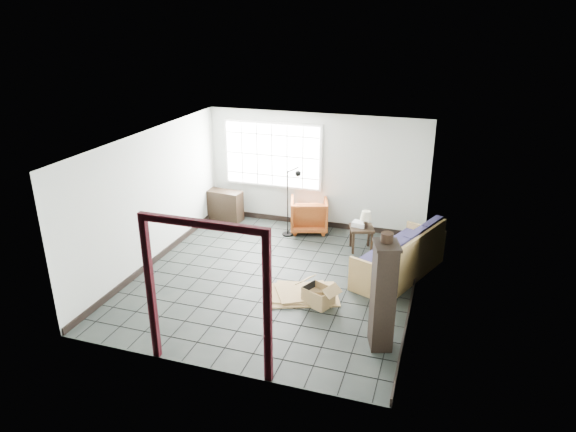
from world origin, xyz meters
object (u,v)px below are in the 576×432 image
(side_table, at_px, (362,231))
(tall_shelf, at_px, (383,295))
(armchair, at_px, (309,213))
(futon_sofa, at_px, (403,259))

(side_table, bearing_deg, tall_shelf, -74.70)
(side_table, distance_m, tall_shelf, 3.33)
(side_table, xyz_separation_m, tall_shelf, (0.87, -3.19, 0.41))
(armchair, height_order, tall_shelf, tall_shelf)
(futon_sofa, distance_m, tall_shelf, 2.33)
(futon_sofa, height_order, armchair, futon_sofa)
(armchair, distance_m, tall_shelf, 4.46)
(armchair, xyz_separation_m, side_table, (1.31, -0.68, 0.01))
(armchair, height_order, side_table, armchair)
(futon_sofa, xyz_separation_m, armchair, (-2.25, 1.59, 0.07))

